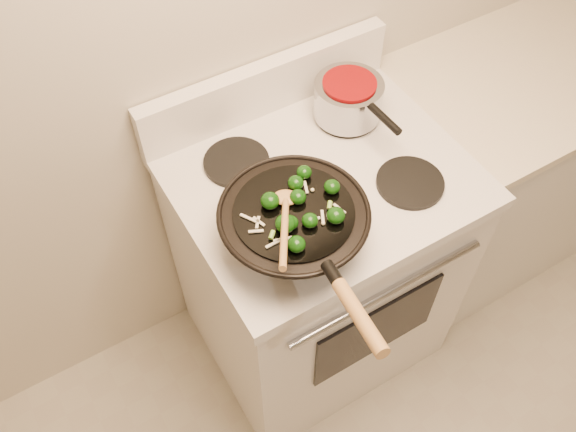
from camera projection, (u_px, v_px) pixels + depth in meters
stove at (315, 264)px, 2.00m from camera, size 0.78×0.67×1.08m
counter_unit at (491, 169)px, 2.27m from camera, size 0.89×0.62×0.91m
wok at (294, 225)px, 1.44m from camera, size 0.36×0.60×0.19m
stirfry at (300, 208)px, 1.39m from camera, size 0.25×0.21×0.04m
wooden_spoon at (285, 216)px, 1.35m from camera, size 0.18×0.25×0.10m
saucepan at (349, 99)px, 1.71m from camera, size 0.19×0.31×0.11m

